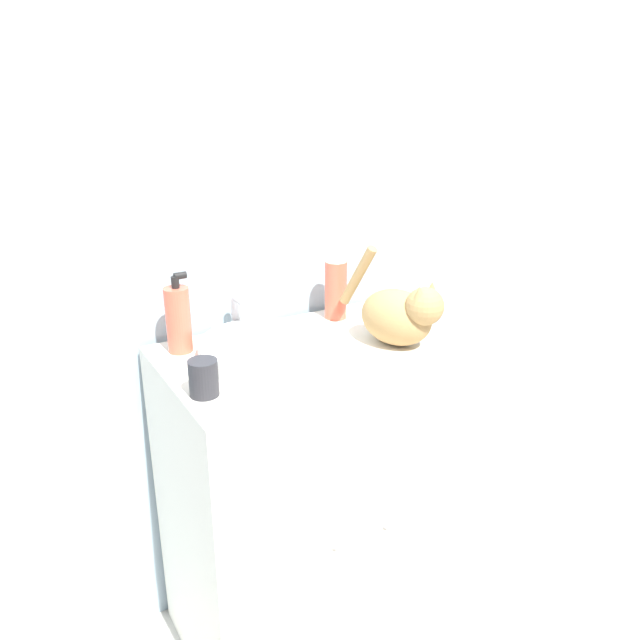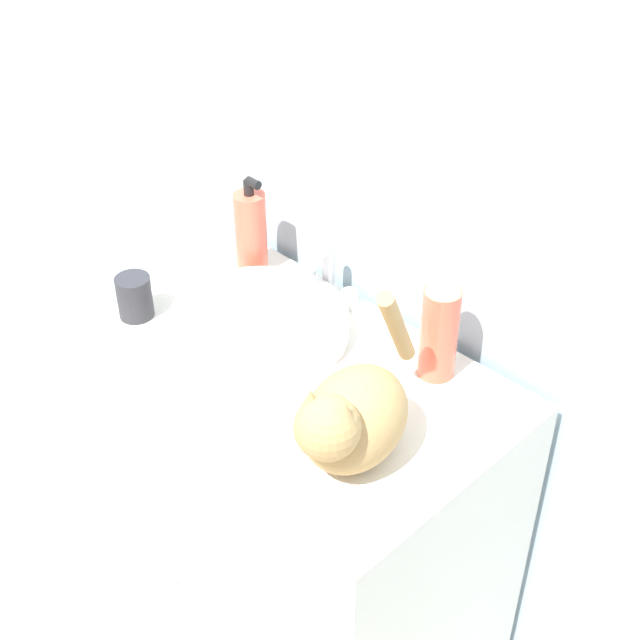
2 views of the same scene
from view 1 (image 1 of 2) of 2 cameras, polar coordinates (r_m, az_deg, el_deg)
The scene contains 8 objects.
wall_back at distance 1.77m, azimuth -5.57°, elevation 10.64°, with size 6.00×0.05×2.50m.
vanity_cabinet at distance 1.85m, azimuth -0.69°, elevation -15.84°, with size 0.76×0.51×0.91m.
sink_basin at distance 1.58m, azimuth -5.08°, elevation -2.57°, with size 0.33×0.33×0.04m.
faucet at distance 1.72m, azimuth -7.63°, elevation 0.25°, with size 0.15×0.08×0.12m.
cat at distance 1.63m, azimuth 7.35°, elevation 0.57°, with size 0.20×0.34×0.25m.
soap_bottle at distance 1.62m, azimuth -12.82°, elevation 0.11°, with size 0.06×0.06×0.21m.
spray_bottle at distance 1.80m, azimuth 1.46°, elevation 3.23°, with size 0.06×0.06×0.21m.
cup at distance 1.40m, azimuth -10.60°, elevation -5.22°, with size 0.07×0.07×0.08m.
Camera 1 is at (-0.73, -1.04, 1.56)m, focal length 35.00 mm.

